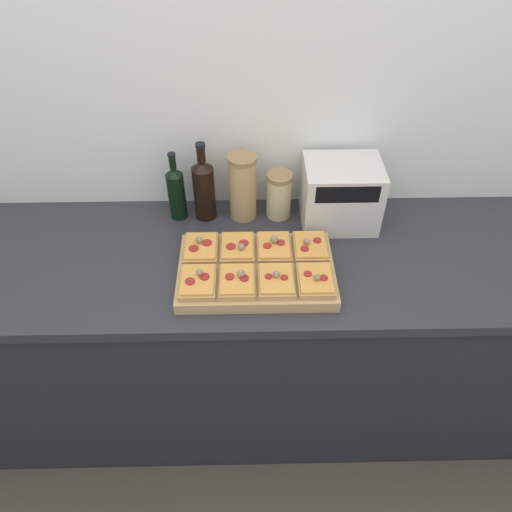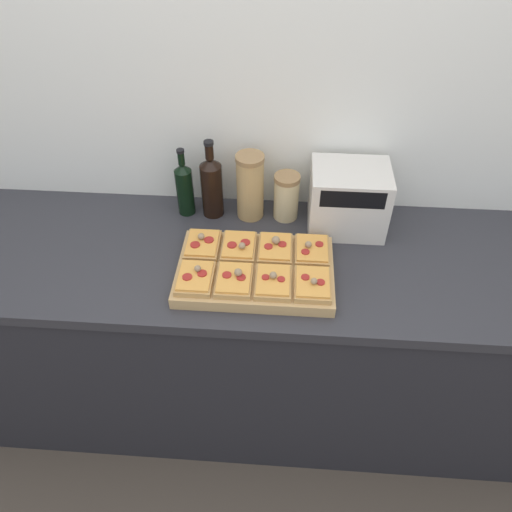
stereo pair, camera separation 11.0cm
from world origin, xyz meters
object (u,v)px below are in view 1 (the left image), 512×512
cutting_board (256,271)px  grain_jar_short (279,195)px  grain_jar_tall (243,187)px  toaster_oven (341,194)px  olive_oil_bottle (176,192)px  wine_bottle (204,188)px

cutting_board → grain_jar_short: (0.09, 0.33, 0.07)m
grain_jar_tall → toaster_oven: bearing=-6.2°
toaster_oven → grain_jar_tall: bearing=173.8°
olive_oil_bottle → grain_jar_short: size_ratio=1.50×
olive_oil_bottle → grain_jar_tall: bearing=0.0°
grain_jar_tall → toaster_oven: (0.36, -0.04, -0.01)m
wine_bottle → grain_jar_tall: size_ratio=1.20×
toaster_oven → cutting_board: bearing=-137.2°
olive_oil_bottle → toaster_oven: size_ratio=0.92×
grain_jar_short → olive_oil_bottle: bearing=-180.0°
olive_oil_bottle → grain_jar_tall: size_ratio=1.06×
toaster_oven → wine_bottle: bearing=175.6°
grain_jar_tall → grain_jar_short: size_ratio=1.42×
cutting_board → olive_oil_bottle: (-0.29, 0.33, 0.09)m
wine_bottle → toaster_oven: wine_bottle is taller
olive_oil_bottle → wine_bottle: size_ratio=0.88×
grain_jar_tall → cutting_board: bearing=-82.6°
wine_bottle → grain_jar_short: 0.28m
cutting_board → wine_bottle: 0.39m
cutting_board → olive_oil_bottle: 0.44m
grain_jar_tall → toaster_oven: size_ratio=0.87×
grain_jar_tall → toaster_oven: grain_jar_tall is taller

